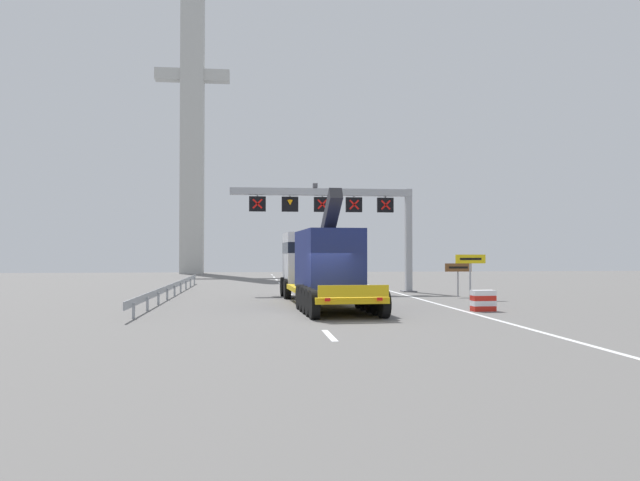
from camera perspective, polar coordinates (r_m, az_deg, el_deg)
The scene contains 10 objects.
ground at distance 24.63m, azimuth 0.32°, elevation -7.00°, with size 112.00×112.00×0.00m, color slate.
lane_markings at distance 44.20m, azimuth -3.38°, elevation -4.41°, with size 0.20×54.05×0.01m.
edge_line_right at distance 37.54m, azimuth 7.61°, elevation -4.98°, with size 0.20×63.00×0.01m, color silver.
overhead_lane_gantry at distance 38.99m, azimuth 2.15°, elevation 3.07°, with size 11.89×0.90×6.92m.
heavy_haul_truck_yellow at distance 30.51m, azimuth -0.07°, elevation -2.14°, with size 3.56×14.15×5.30m.
exit_sign_yellow at distance 33.86m, azimuth 13.87°, elevation -2.23°, with size 1.66×0.15×2.42m.
tourist_info_sign_brown at distance 35.80m, azimuth 12.78°, elevation -2.81°, with size 1.55×0.15×1.91m.
crash_barrier_striped at distance 27.29m, azimuth 14.99°, elevation -5.45°, with size 1.03×0.56×0.90m.
guardrail_left at distance 36.73m, azimuth -13.50°, elevation -4.17°, with size 0.13×28.12×0.76m.
bridge_pylon_distant at distance 78.03m, azimuth -11.83°, elevation 11.79°, with size 9.00×2.00×39.17m.
Camera 1 is at (-2.88, -24.34, 2.50)m, focal length 34.27 mm.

